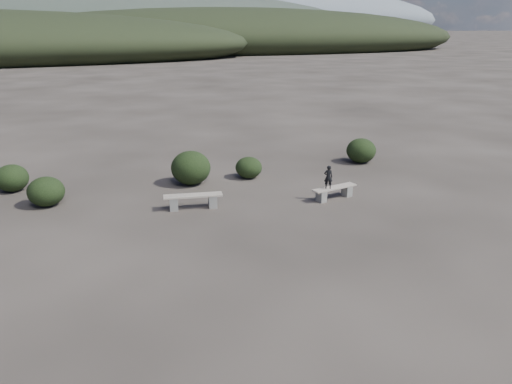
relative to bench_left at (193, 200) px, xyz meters
name	(u,v)px	position (x,y,z in m)	size (l,w,h in m)	color
ground	(305,278)	(1.41, -5.69, -0.29)	(1200.00, 1200.00, 0.00)	black
bench_left	(193,200)	(0.00, 0.00, 0.00)	(1.98, 0.71, 0.49)	slate
bench_right	(334,192)	(4.90, -0.73, -0.03)	(1.78, 0.70, 0.44)	slate
seated_person	(328,177)	(4.60, -0.79, 0.55)	(0.30, 0.20, 0.82)	black
shrub_a	(46,191)	(-4.59, 2.00, 0.20)	(1.22, 1.22, 1.00)	black
shrub_b	(191,168)	(0.56, 2.72, 0.35)	(1.51, 1.51, 1.30)	black
shrub_c	(249,167)	(2.92, 2.74, 0.13)	(1.07, 1.07, 0.85)	black
shrub_e	(361,151)	(8.41, 3.27, 0.25)	(1.30, 1.30, 1.09)	black
shrub_f	(12,178)	(-5.82, 4.13, 0.21)	(1.18, 1.18, 1.00)	black
mountain_ridges	(58,18)	(-6.07, 333.38, 10.54)	(500.00, 400.00, 56.00)	black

